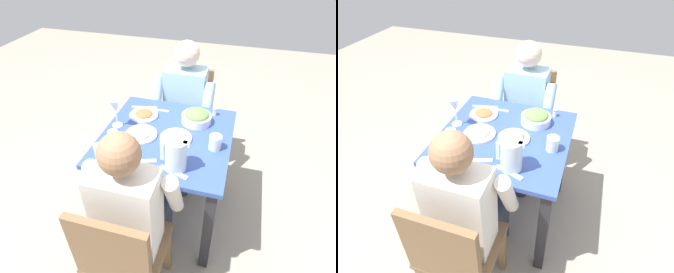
# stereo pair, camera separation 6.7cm
# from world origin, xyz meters

# --- Properties ---
(ground_plane) EXTENTS (8.00, 8.00, 0.00)m
(ground_plane) POSITION_xyz_m (0.00, 0.00, 0.00)
(ground_plane) COLOR gray
(dining_table) EXTENTS (0.82, 0.82, 0.75)m
(dining_table) POSITION_xyz_m (0.00, 0.00, 0.61)
(dining_table) COLOR #334C99
(dining_table) RESTS_ON ground_plane
(chair_near) EXTENTS (0.40, 0.40, 0.87)m
(chair_near) POSITION_xyz_m (0.01, -0.70, 0.49)
(chair_near) COLOR brown
(chair_near) RESTS_ON ground_plane
(chair_far) EXTENTS (0.40, 0.40, 0.87)m
(chair_far) POSITION_xyz_m (0.03, 0.70, 0.49)
(chair_far) COLOR brown
(chair_far) RESTS_ON ground_plane
(diner_near) EXTENTS (0.48, 0.53, 1.16)m
(diner_near) POSITION_xyz_m (0.01, -0.50, 0.63)
(diner_near) COLOR #9EC6E0
(diner_near) RESTS_ON ground_plane
(diner_far) EXTENTS (0.48, 0.53, 1.16)m
(diner_far) POSITION_xyz_m (0.03, 0.50, 0.63)
(diner_far) COLOR silver
(diner_far) RESTS_ON ground_plane
(water_pitcher) EXTENTS (0.16, 0.12, 0.19)m
(water_pitcher) POSITION_xyz_m (-0.13, 0.27, 0.84)
(water_pitcher) COLOR silver
(water_pitcher) RESTS_ON dining_table
(salad_bowl) EXTENTS (0.20, 0.20, 0.09)m
(salad_bowl) POSITION_xyz_m (-0.15, -0.20, 0.79)
(salad_bowl) COLOR white
(salad_bowl) RESTS_ON dining_table
(plate_rice_curry) EXTENTS (0.20, 0.20, 0.04)m
(plate_rice_curry) POSITION_xyz_m (0.21, -0.17, 0.76)
(plate_rice_curry) COLOR white
(plate_rice_curry) RESTS_ON dining_table
(plate_beans) EXTENTS (0.20, 0.20, 0.06)m
(plate_beans) POSITION_xyz_m (-0.07, 0.02, 0.77)
(plate_beans) COLOR white
(plate_beans) RESTS_ON dining_table
(plate_yoghurt) EXTENTS (0.20, 0.20, 0.06)m
(plate_yoghurt) POSITION_xyz_m (0.15, 0.04, 0.77)
(plate_yoghurt) COLOR white
(plate_yoghurt) RESTS_ON dining_table
(water_glass_near_left) EXTENTS (0.07, 0.07, 0.09)m
(water_glass_near_left) POSITION_xyz_m (0.18, 0.36, 0.79)
(water_glass_near_left) COLOR silver
(water_glass_near_left) RESTS_ON dining_table
(water_glass_center) EXTENTS (0.08, 0.08, 0.09)m
(water_glass_center) POSITION_xyz_m (-0.31, 0.05, 0.79)
(water_glass_center) COLOR silver
(water_glass_center) RESTS_ON dining_table
(water_glass_far_left) EXTENTS (0.06, 0.06, 0.10)m
(water_glass_far_left) POSITION_xyz_m (0.30, 0.32, 0.80)
(water_glass_far_left) COLOR silver
(water_glass_far_left) RESTS_ON dining_table
(water_glass_near_right) EXTENTS (0.06, 0.06, 0.11)m
(water_glass_near_right) POSITION_xyz_m (0.27, 0.19, 0.80)
(water_glass_near_right) COLOR silver
(water_glass_near_right) RESTS_ON dining_table
(wine_glass) EXTENTS (0.08, 0.08, 0.20)m
(wine_glass) POSITION_xyz_m (0.34, -0.02, 0.89)
(wine_glass) COLOR silver
(wine_glass) RESTS_ON dining_table
(salt_shaker) EXTENTS (0.03, 0.03, 0.05)m
(salt_shaker) POSITION_xyz_m (-0.26, -0.32, 0.77)
(salt_shaker) COLOR white
(salt_shaker) RESTS_ON dining_table
(fork_near) EXTENTS (0.17, 0.08, 0.01)m
(fork_near) POSITION_xyz_m (-0.13, 0.32, 0.75)
(fork_near) COLOR silver
(fork_near) RESTS_ON dining_table
(knife_near) EXTENTS (0.18, 0.06, 0.01)m
(knife_near) POSITION_xyz_m (0.25, -0.28, 0.75)
(knife_near) COLOR silver
(knife_near) RESTS_ON dining_table
(fork_far) EXTENTS (0.17, 0.08, 0.01)m
(fork_far) POSITION_xyz_m (0.07, 0.28, 0.75)
(fork_far) COLOR silver
(fork_far) RESTS_ON dining_table
(knife_far) EXTENTS (0.19, 0.02, 0.01)m
(knife_far) POSITION_xyz_m (0.15, -0.27, 0.75)
(knife_far) COLOR silver
(knife_far) RESTS_ON dining_table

